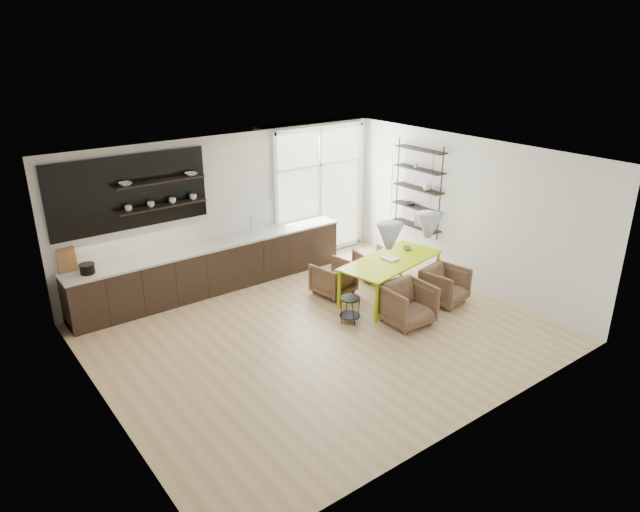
% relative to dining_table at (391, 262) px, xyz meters
% --- Properties ---
extents(room, '(7.02, 6.01, 2.91)m').
position_rel_dining_table_xyz_m(room, '(-1.29, 0.73, 0.76)').
color(room, '#DAB787').
rests_on(room, ground).
extents(kitchen_run, '(5.54, 0.69, 2.75)m').
position_rel_dining_table_xyz_m(kitchen_run, '(-2.56, 2.33, -0.11)').
color(kitchen_run, black).
rests_on(kitchen_run, ground).
extents(right_shelving, '(0.26, 1.22, 1.90)m').
position_rel_dining_table_xyz_m(right_shelving, '(1.49, 0.81, 0.95)').
color(right_shelving, black).
rests_on(right_shelving, ground).
extents(dining_table, '(2.21, 1.31, 0.76)m').
position_rel_dining_table_xyz_m(dining_table, '(0.00, 0.00, 0.00)').
color(dining_table, '#B4D505').
rests_on(dining_table, ground).
extents(armchair_back_left, '(0.78, 0.80, 0.64)m').
position_rel_dining_table_xyz_m(armchair_back_left, '(-0.76, 0.76, -0.39)').
color(armchair_back_left, brown).
rests_on(armchair_back_left, ground).
extents(armchair_back_right, '(0.73, 0.75, 0.59)m').
position_rel_dining_table_xyz_m(armchair_back_right, '(0.36, 0.89, -0.41)').
color(armchair_back_right, brown).
rests_on(armchair_back_right, ground).
extents(armchair_front_left, '(0.80, 0.82, 0.72)m').
position_rel_dining_table_xyz_m(armchair_front_left, '(-0.49, -0.95, -0.35)').
color(armchair_front_left, brown).
rests_on(armchair_front_left, ground).
extents(armchair_front_right, '(0.84, 0.85, 0.67)m').
position_rel_dining_table_xyz_m(armchair_front_right, '(0.65, -0.77, -0.37)').
color(armchair_front_right, brown).
rests_on(armchair_front_right, ground).
extents(wire_stool, '(0.36, 0.36, 0.46)m').
position_rel_dining_table_xyz_m(wire_stool, '(-1.25, -0.32, -0.41)').
color(wire_stool, black).
rests_on(wire_stool, ground).
extents(table_book, '(0.24, 0.32, 0.03)m').
position_rel_dining_table_xyz_m(table_book, '(-0.12, 0.03, 0.07)').
color(table_book, white).
rests_on(table_book, dining_table).
extents(table_bowl, '(0.23, 0.23, 0.06)m').
position_rel_dining_table_xyz_m(table_bowl, '(0.61, 0.19, 0.08)').
color(table_bowl, '#558D60').
rests_on(table_bowl, dining_table).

